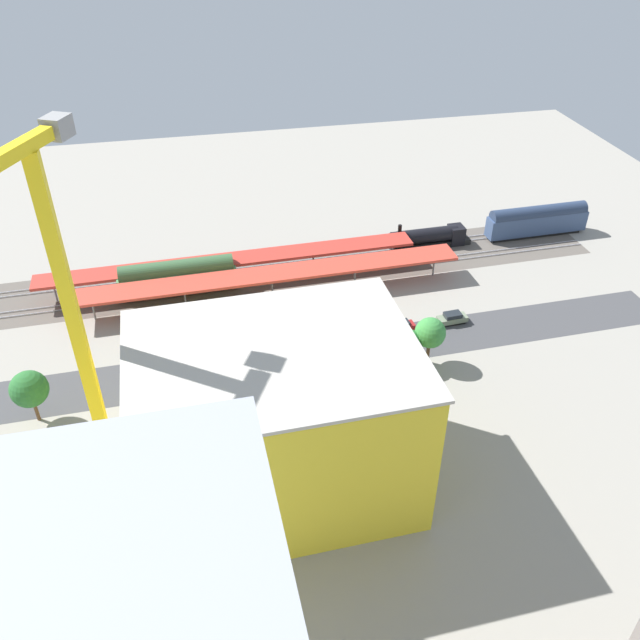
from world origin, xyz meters
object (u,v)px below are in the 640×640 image
object	(u,v)px
street_tree_0	(430,333)
street_tree_3	(29,389)
parked_car_2	(354,333)
parked_car_3	(304,339)
locomotive	(431,237)
construction_building	(276,422)
parked_car_1	(401,327)
box_truck_0	(330,366)
platform_canopy_near	(272,274)
passenger_coach	(537,220)
parked_car_0	(452,319)
street_tree_2	(201,363)
tower_crane	(56,310)
parked_car_4	(256,344)
platform_canopy_far	(231,260)
freight_coach_far	(177,276)
box_truck_1	(247,384)
street_tree_1	(407,343)
traffic_light	(175,370)

from	to	relation	value
street_tree_0	street_tree_3	distance (m)	53.28
parked_car_2	parked_car_3	world-z (taller)	parked_car_3
locomotive	construction_building	size ratio (longest dim) A/B	0.53
parked_car_1	box_truck_0	xyz separation A→B (m)	(13.13, 8.19, 0.98)
parked_car_1	box_truck_0	bearing A→B (deg)	31.97
platform_canopy_near	passenger_coach	bearing A→B (deg)	-168.47
platform_canopy_near	parked_car_2	bearing A→B (deg)	126.61
parked_car_0	box_truck_0	world-z (taller)	box_truck_0
street_tree_2	tower_crane	bearing A→B (deg)	45.65
construction_building	street_tree_3	size ratio (longest dim) A/B	3.86
parked_car_4	street_tree_0	world-z (taller)	street_tree_0
parked_car_1	platform_canopy_far	bearing A→B (deg)	-40.33
parked_car_1	street_tree_0	xyz separation A→B (m)	(-1.24, 8.19, 4.45)
platform_canopy_near	freight_coach_far	bearing A→B (deg)	-16.55
parked_car_4	street_tree_3	size ratio (longest dim) A/B	0.56
construction_building	tower_crane	xyz separation A→B (m)	(20.22, -4.30, 14.82)
parked_car_1	tower_crane	xyz separation A→B (m)	(43.37, 21.03, 23.35)
parked_car_1	box_truck_0	world-z (taller)	box_truck_0
box_truck_1	platform_canopy_far	bearing A→B (deg)	-91.92
box_truck_1	street_tree_1	size ratio (longest dim) A/B	1.62
locomotive	parked_car_1	xyz separation A→B (m)	(13.59, 24.57, -1.08)
parked_car_3	street_tree_1	distance (m)	15.96
platform_canopy_near	tower_crane	distance (m)	47.52
box_truck_0	parked_car_0	bearing A→B (deg)	-158.40
platform_canopy_far	street_tree_2	world-z (taller)	street_tree_2
tower_crane	street_tree_0	distance (m)	50.12
box_truck_0	passenger_coach	bearing A→B (deg)	-145.67
locomotive	box_truck_0	size ratio (longest dim) A/B	1.71
passenger_coach	traffic_light	world-z (taller)	traffic_light
street_tree_2	traffic_light	xyz separation A→B (m)	(3.38, 0.11, -0.57)
box_truck_1	traffic_light	distance (m)	9.69
street_tree_2	locomotive	bearing A→B (deg)	-143.61
passenger_coach	traffic_light	bearing A→B (deg)	25.41
parked_car_1	parked_car_3	size ratio (longest dim) A/B	0.88
platform_canopy_far	street_tree_2	size ratio (longest dim) A/B	8.37
passenger_coach	street_tree_0	distance (m)	46.97
parked_car_4	street_tree_1	distance (m)	22.39
construction_building	street_tree_1	distance (m)	27.66
freight_coach_far	construction_building	distance (m)	45.13
parked_car_3	street_tree_2	distance (m)	17.94
passenger_coach	parked_car_1	xyz separation A→B (m)	(34.84, 24.57, -2.45)
tower_crane	street_tree_1	xyz separation A→B (m)	(-41.31, -12.79, -20.16)
box_truck_0	street_tree_2	xyz separation A→B (m)	(17.55, -0.14, 3.44)
freight_coach_far	street_tree_2	world-z (taller)	street_tree_2
tower_crane	box_truck_0	world-z (taller)	tower_crane
box_truck_1	street_tree_3	size ratio (longest dim) A/B	1.29
parked_car_2	street_tree_2	distance (m)	24.87
locomotive	box_truck_1	xyz separation A→B (m)	(38.52, 34.02, -0.21)
parked_car_3	traffic_light	world-z (taller)	traffic_light
platform_canopy_near	locomotive	distance (m)	33.37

